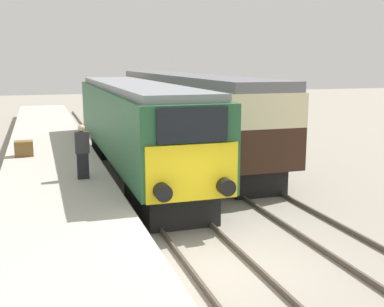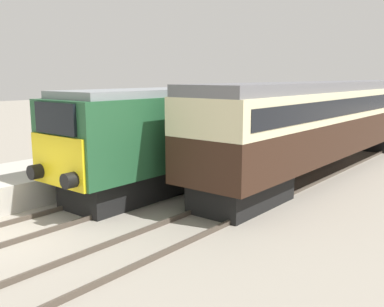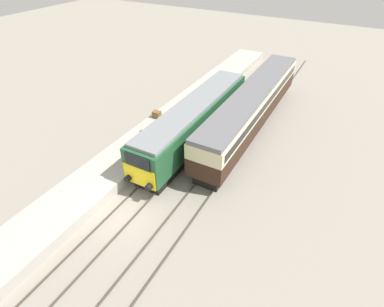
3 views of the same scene
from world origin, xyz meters
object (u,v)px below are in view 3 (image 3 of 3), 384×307
(locomotive, at_px, (195,120))
(person_on_platform, at_px, (144,138))
(luggage_crate, at_px, (157,114))
(passenger_carriage, at_px, (252,105))

(locomotive, xyz_separation_m, person_on_platform, (-2.44, -3.83, -0.36))
(locomotive, relative_size, luggage_crate, 22.38)
(locomotive, height_order, passenger_carriage, passenger_carriage)
(passenger_carriage, relative_size, luggage_crate, 27.36)
(person_on_platform, distance_m, luggage_crate, 4.89)
(passenger_carriage, height_order, person_on_platform, passenger_carriage)
(locomotive, height_order, luggage_crate, locomotive)
(passenger_carriage, xyz_separation_m, person_on_platform, (-5.84, -8.14, -0.64))
(passenger_carriage, height_order, luggage_crate, passenger_carriage)
(locomotive, bearing_deg, person_on_platform, -122.51)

